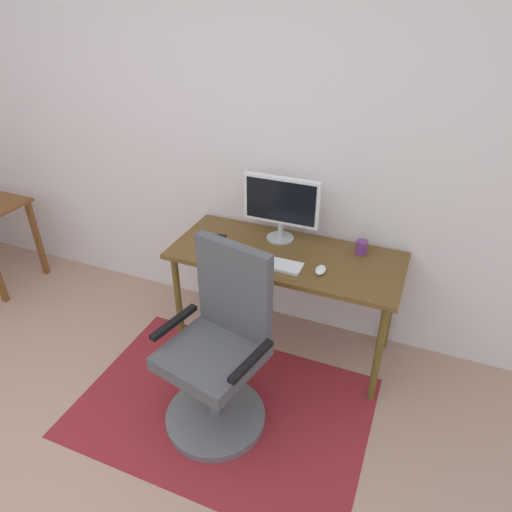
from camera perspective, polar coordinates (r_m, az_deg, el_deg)
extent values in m
cube|color=silver|center=(3.13, -3.32, 14.36)|extent=(6.00, 0.10, 2.60)
cube|color=maroon|center=(2.90, -4.12, -18.34)|extent=(1.71, 1.17, 0.01)
cube|color=brown|center=(2.85, 3.78, 0.02)|extent=(1.45, 0.62, 0.03)
cylinder|color=brown|center=(3.11, -9.71, -5.68)|extent=(0.04, 0.04, 0.72)
cylinder|color=brown|center=(2.77, 15.10, -11.84)|extent=(0.04, 0.04, 0.72)
cylinder|color=brown|center=(3.47, -5.49, -1.14)|extent=(0.04, 0.04, 0.72)
cylinder|color=brown|center=(3.16, 16.57, -5.98)|extent=(0.04, 0.04, 0.72)
cylinder|color=#B2B2B7|center=(3.01, 3.06, 2.29)|extent=(0.18, 0.18, 0.01)
cylinder|color=#B2B2B7|center=(2.98, 3.09, 3.30)|extent=(0.04, 0.04, 0.11)
cube|color=white|center=(2.89, 3.21, 6.98)|extent=(0.50, 0.04, 0.31)
cube|color=black|center=(2.87, 3.08, 6.83)|extent=(0.46, 0.00, 0.27)
cube|color=white|center=(2.73, 1.40, -0.80)|extent=(0.43, 0.13, 0.02)
ellipsoid|color=white|center=(2.67, 8.12, -1.75)|extent=(0.06, 0.10, 0.03)
cylinder|color=#6C3377|center=(2.89, 13.13, 1.06)|extent=(0.07, 0.07, 0.09)
cube|color=black|center=(2.99, -4.76, 2.05)|extent=(0.08, 0.15, 0.01)
cylinder|color=slate|center=(2.82, -5.08, -19.45)|extent=(0.58, 0.58, 0.05)
cylinder|color=slate|center=(2.65, -5.31, -16.27)|extent=(0.06, 0.06, 0.41)
cube|color=#4C4C51|center=(2.47, -5.59, -12.41)|extent=(0.57, 0.57, 0.08)
cube|color=#4C4C51|center=(2.40, -2.77, -4.17)|extent=(0.46, 0.16, 0.55)
cube|color=black|center=(2.54, -10.26, -8.17)|extent=(0.11, 0.34, 0.03)
cube|color=black|center=(2.28, -0.60, -13.03)|extent=(0.11, 0.34, 0.03)
cube|color=brown|center=(4.26, -25.77, 1.95)|extent=(0.04, 0.04, 0.68)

